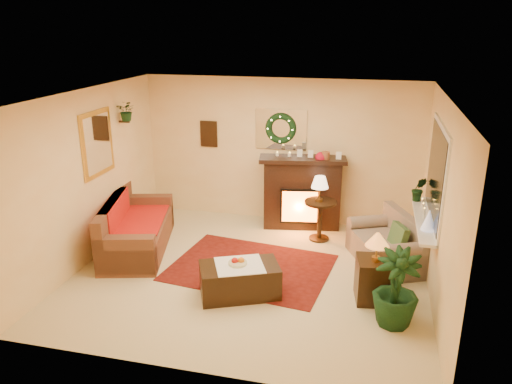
% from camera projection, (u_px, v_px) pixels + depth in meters
% --- Properties ---
extents(floor, '(5.00, 5.00, 0.00)m').
position_uv_depth(floor, '(250.00, 273.00, 7.33)').
color(floor, beige).
rests_on(floor, ground).
extents(ceiling, '(5.00, 5.00, 0.00)m').
position_uv_depth(ceiling, '(250.00, 95.00, 6.49)').
color(ceiling, white).
rests_on(ceiling, ground).
extents(wall_back, '(5.00, 5.00, 0.00)m').
position_uv_depth(wall_back, '(281.00, 151.00, 8.98)').
color(wall_back, '#EFD88C').
rests_on(wall_back, ground).
extents(wall_front, '(5.00, 5.00, 0.00)m').
position_uv_depth(wall_front, '(193.00, 261.00, 4.84)').
color(wall_front, '#EFD88C').
rests_on(wall_front, ground).
extents(wall_left, '(4.50, 4.50, 0.00)m').
position_uv_depth(wall_left, '(89.00, 177.00, 7.47)').
color(wall_left, '#EFD88C').
rests_on(wall_left, ground).
extents(wall_right, '(4.50, 4.50, 0.00)m').
position_uv_depth(wall_right, '(440.00, 204.00, 6.35)').
color(wall_right, '#EFD88C').
rests_on(wall_right, ground).
extents(area_rug, '(2.51, 2.01, 0.01)m').
position_uv_depth(area_rug, '(250.00, 267.00, 7.50)').
color(area_rug, '#680D05').
rests_on(area_rug, floor).
extents(sofa, '(1.35, 2.14, 0.85)m').
position_uv_depth(sofa, '(137.00, 224.00, 7.99)').
color(sofa, brown).
rests_on(sofa, floor).
extents(red_throw, '(0.81, 1.31, 0.02)m').
position_uv_depth(red_throw, '(139.00, 219.00, 8.13)').
color(red_throw, red).
rests_on(red_throw, sofa).
extents(fireplace, '(1.38, 0.64, 1.22)m').
position_uv_depth(fireplace, '(302.00, 197.00, 8.86)').
color(fireplace, black).
rests_on(fireplace, floor).
extents(poinsettia, '(0.20, 0.20, 0.20)m').
position_uv_depth(poinsettia, '(321.00, 158.00, 8.53)').
color(poinsettia, '#B50B24').
rests_on(poinsettia, fireplace).
extents(mantel_candle_a, '(0.06, 0.06, 0.18)m').
position_uv_depth(mantel_candle_a, '(277.00, 157.00, 8.71)').
color(mantel_candle_a, white).
rests_on(mantel_candle_a, fireplace).
extents(mantel_candle_b, '(0.06, 0.06, 0.19)m').
position_uv_depth(mantel_candle_b, '(289.00, 158.00, 8.67)').
color(mantel_candle_b, silver).
rests_on(mantel_candle_b, fireplace).
extents(mantel_mirror, '(0.92, 0.02, 0.72)m').
position_uv_depth(mantel_mirror, '(281.00, 129.00, 8.83)').
color(mantel_mirror, white).
rests_on(mantel_mirror, wall_back).
extents(wreath, '(0.55, 0.11, 0.55)m').
position_uv_depth(wreath, '(281.00, 129.00, 8.79)').
color(wreath, '#194719').
rests_on(wreath, wall_back).
extents(wall_art, '(0.32, 0.03, 0.48)m').
position_uv_depth(wall_art, '(209.00, 134.00, 9.18)').
color(wall_art, '#381E11').
rests_on(wall_art, wall_back).
extents(gold_mirror, '(0.03, 0.84, 1.00)m').
position_uv_depth(gold_mirror, '(97.00, 143.00, 7.59)').
color(gold_mirror, gold).
rests_on(gold_mirror, wall_left).
extents(hanging_plant, '(0.33, 0.28, 0.36)m').
position_uv_depth(hanging_plant, '(128.00, 121.00, 8.18)').
color(hanging_plant, '#194719').
rests_on(hanging_plant, wall_left).
extents(loveseat, '(1.24, 1.51, 0.76)m').
position_uv_depth(loveseat, '(386.00, 238.00, 7.52)').
color(loveseat, gray).
rests_on(loveseat, floor).
extents(window_frame, '(0.03, 1.86, 1.36)m').
position_uv_depth(window_frame, '(437.00, 173.00, 6.78)').
color(window_frame, white).
rests_on(window_frame, wall_right).
extents(window_glass, '(0.02, 1.70, 1.22)m').
position_uv_depth(window_glass, '(436.00, 173.00, 6.79)').
color(window_glass, black).
rests_on(window_glass, wall_right).
extents(window_sill, '(0.22, 1.86, 0.04)m').
position_uv_depth(window_sill, '(423.00, 219.00, 7.03)').
color(window_sill, white).
rests_on(window_sill, wall_right).
extents(mini_tree, '(0.19, 0.19, 0.28)m').
position_uv_depth(mini_tree, '(429.00, 220.00, 6.56)').
color(mini_tree, silver).
rests_on(mini_tree, window_sill).
extents(sill_plant, '(0.27, 0.22, 0.50)m').
position_uv_depth(sill_plant, '(419.00, 189.00, 7.62)').
color(sill_plant, black).
rests_on(sill_plant, window_sill).
extents(side_table_round, '(0.65, 0.65, 0.69)m').
position_uv_depth(side_table_round, '(320.00, 221.00, 8.38)').
color(side_table_round, black).
rests_on(side_table_round, floor).
extents(lamp_cream, '(0.29, 0.29, 0.44)m').
position_uv_depth(lamp_cream, '(320.00, 190.00, 8.19)').
color(lamp_cream, '#FFDBAF').
rests_on(lamp_cream, side_table_round).
extents(end_table_square, '(0.54, 0.54, 0.58)m').
position_uv_depth(end_table_square, '(374.00, 281.00, 6.56)').
color(end_table_square, '#4A1C12').
rests_on(end_table_square, floor).
extents(lamp_tiffany, '(0.31, 0.31, 0.45)m').
position_uv_depth(lamp_tiffany, '(377.00, 250.00, 6.38)').
color(lamp_tiffany, '#FF9A34').
rests_on(lamp_tiffany, end_table_square).
extents(coffee_table, '(1.19, 0.95, 0.44)m').
position_uv_depth(coffee_table, '(240.00, 281.00, 6.69)').
color(coffee_table, black).
rests_on(coffee_table, floor).
extents(fruit_bowl, '(0.25, 0.25, 0.06)m').
position_uv_depth(fruit_bowl, '(238.00, 264.00, 6.64)').
color(fruit_bowl, beige).
rests_on(fruit_bowl, coffee_table).
extents(floor_palm, '(1.67, 1.67, 2.92)m').
position_uv_depth(floor_palm, '(396.00, 291.00, 5.97)').
color(floor_palm, black).
rests_on(floor_palm, floor).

